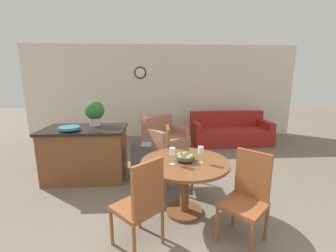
{
  "coord_description": "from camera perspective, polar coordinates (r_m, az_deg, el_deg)",
  "views": [
    {
      "loc": [
        -0.25,
        -1.55,
        1.77
      ],
      "look_at": [
        -0.01,
        2.33,
        0.93
      ],
      "focal_mm": 24.0,
      "sensor_mm": 36.0,
      "label": 1
    }
  ],
  "objects": [
    {
      "name": "teal_bowl",
      "position": [
        4.03,
        -23.74,
        -0.48
      ],
      "size": [
        0.35,
        0.35,
        0.06
      ],
      "color": "teal",
      "rests_on": "kitchen_island"
    },
    {
      "name": "fruit_bowl",
      "position": [
        2.88,
        4.36,
        -7.87
      ],
      "size": [
        0.24,
        0.24,
        0.1
      ],
      "color": "#4C4742",
      "rests_on": "dining_table"
    },
    {
      "name": "potted_plant",
      "position": [
        4.25,
        -18.11,
        3.51
      ],
      "size": [
        0.34,
        0.34,
        0.45
      ],
      "color": "beige",
      "rests_on": "kitchen_island"
    },
    {
      "name": "dining_chair_near_left",
      "position": [
        2.41,
        -6.77,
        -18.59
      ],
      "size": [
        0.59,
        0.59,
        1.0
      ],
      "rotation": [
        0.0,
        0.0,
        7.04
      ],
      "color": "brown",
      "rests_on": "ground_plane"
    },
    {
      "name": "kitchen_island",
      "position": [
        4.26,
        -20.02,
        -6.45
      ],
      "size": [
        1.4,
        0.85,
        0.91
      ],
      "color": "brown",
      "rests_on": "ground_plane"
    },
    {
      "name": "wine_glass_right",
      "position": [
        2.81,
        8.31,
        -6.25
      ],
      "size": [
        0.07,
        0.07,
        0.21
      ],
      "color": "silver",
      "rests_on": "dining_table"
    },
    {
      "name": "wine_glass_left",
      "position": [
        2.73,
        1.12,
        -6.65
      ],
      "size": [
        0.07,
        0.07,
        0.21
      ],
      "color": "silver",
      "rests_on": "dining_table"
    },
    {
      "name": "couch",
      "position": [
        6.39,
        15.38,
        -1.62
      ],
      "size": [
        2.1,
        0.99,
        0.84
      ],
      "rotation": [
        0.0,
        0.0,
        0.03
      ],
      "color": "maroon",
      "rests_on": "ground_plane"
    },
    {
      "name": "dining_chair_far_side",
      "position": [
        3.7,
        1.68,
        -7.23
      ],
      "size": [
        0.43,
        0.43,
        1.0
      ],
      "rotation": [
        0.0,
        0.0,
        4.68
      ],
      "color": "brown",
      "rests_on": "ground_plane"
    },
    {
      "name": "armchair",
      "position": [
        5.46,
        -0.87,
        -3.56
      ],
      "size": [
        1.18,
        1.18,
        0.84
      ],
      "rotation": [
        0.0,
        0.0,
        0.63
      ],
      "color": "#A87056",
      "rests_on": "ground_plane"
    },
    {
      "name": "wall_back",
      "position": [
        6.8,
        -1.44,
        8.68
      ],
      "size": [
        8.0,
        0.09,
        2.7
      ],
      "color": "silver",
      "rests_on": "ground_plane"
    },
    {
      "name": "dining_table",
      "position": [
        2.96,
        4.28,
        -11.82
      ],
      "size": [
        1.14,
        1.14,
        0.73
      ],
      "color": "brown",
      "rests_on": "ground_plane"
    },
    {
      "name": "trash_bin",
      "position": [
        4.04,
        -6.68,
        -8.95
      ],
      "size": [
        0.36,
        0.3,
        0.63
      ],
      "color": "#47474C",
      "rests_on": "ground_plane"
    },
    {
      "name": "dining_chair_near_right",
      "position": [
        2.67,
        19.47,
        -16.0
      ],
      "size": [
        0.59,
        0.59,
        1.0
      ],
      "rotation": [
        0.0,
        0.0,
        8.61
      ],
      "color": "brown",
      "rests_on": "ground_plane"
    }
  ]
}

